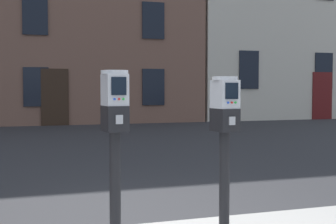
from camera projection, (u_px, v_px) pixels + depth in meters
name	position (u px, v px, depth m)	size (l,w,h in m)	color
parking_meter_near_kerb	(115.00, 124.00, 3.78)	(0.23, 0.26, 1.36)	black
parking_meter_twin_adjacent	(225.00, 125.00, 4.08)	(0.23, 0.26, 1.32)	black
townhouse_orange_brick	(83.00, 2.00, 21.14)	(8.93, 6.85, 10.40)	brown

